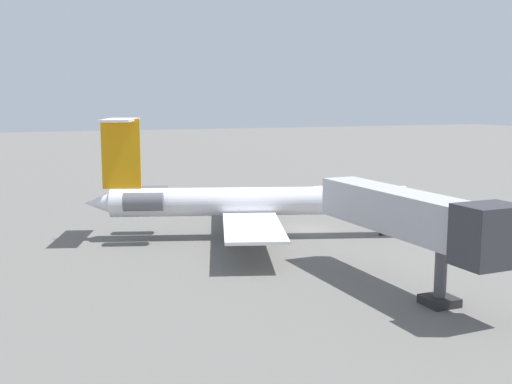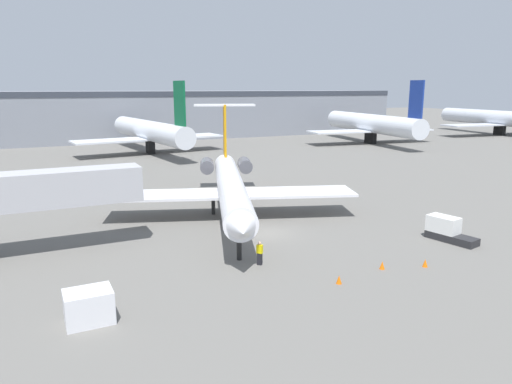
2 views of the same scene
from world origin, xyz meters
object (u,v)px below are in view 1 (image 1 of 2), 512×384
(regional_jet, at_px, (247,200))
(traffic_cone_far, at_px, (374,207))
(traffic_cone_near, at_px, (383,212))
(ground_crew_marshaller, at_px, (390,222))
(baggage_tug_lead, at_px, (319,196))
(jet_bridge, at_px, (416,218))
(traffic_cone_mid, at_px, (414,219))

(regional_jet, bearing_deg, traffic_cone_far, -67.52)
(traffic_cone_near, bearing_deg, ground_crew_marshaller, 149.94)
(traffic_cone_near, height_order, traffic_cone_far, same)
(regional_jet, relative_size, ground_crew_marshaller, 16.89)
(ground_crew_marshaller, bearing_deg, baggage_tug_lead, -4.77)
(ground_crew_marshaller, xyz_separation_m, traffic_cone_far, (10.14, -5.06, -0.58))
(traffic_cone_near, bearing_deg, baggage_tug_lead, 17.94)
(jet_bridge, bearing_deg, ground_crew_marshaller, -29.94)
(baggage_tug_lead, bearing_deg, ground_crew_marshaller, 175.23)
(traffic_cone_mid, bearing_deg, jet_bridge, 143.23)
(traffic_cone_mid, bearing_deg, traffic_cone_far, -0.66)
(traffic_cone_near, distance_m, traffic_cone_mid, 4.13)
(traffic_cone_far, bearing_deg, ground_crew_marshaller, 153.48)
(regional_jet, distance_m, traffic_cone_far, 19.40)
(ground_crew_marshaller, distance_m, traffic_cone_far, 11.35)
(regional_jet, relative_size, jet_bridge, 1.78)
(traffic_cone_far, bearing_deg, jet_bridge, 151.40)
(jet_bridge, height_order, ground_crew_marshaller, jet_bridge)
(traffic_cone_mid, xyz_separation_m, traffic_cone_far, (6.99, -0.08, 0.00))
(traffic_cone_far, bearing_deg, regional_jet, 112.48)
(ground_crew_marshaller, bearing_deg, jet_bridge, 150.06)
(traffic_cone_near, height_order, traffic_cone_mid, same)
(ground_crew_marshaller, height_order, traffic_cone_far, ground_crew_marshaller)
(traffic_cone_mid, relative_size, traffic_cone_far, 1.00)
(regional_jet, bearing_deg, traffic_cone_near, -75.38)
(jet_bridge, distance_m, baggage_tug_lead, 33.11)
(baggage_tug_lead, bearing_deg, jet_bridge, 162.02)
(regional_jet, height_order, traffic_cone_near, regional_jet)
(jet_bridge, relative_size, ground_crew_marshaller, 9.51)
(traffic_cone_near, bearing_deg, traffic_cone_mid, -168.61)
(jet_bridge, distance_m, traffic_cone_mid, 23.48)
(traffic_cone_near, relative_size, traffic_cone_mid, 1.00)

